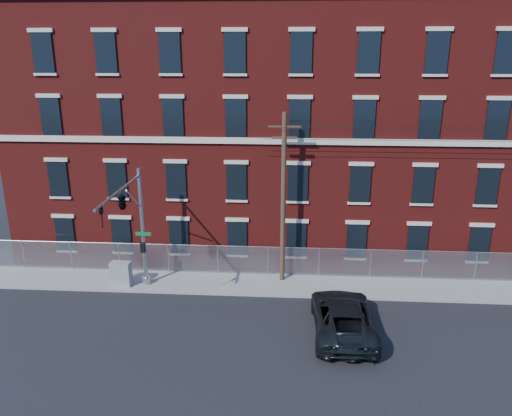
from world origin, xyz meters
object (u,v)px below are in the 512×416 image
object	(u,v)px
pickup_truck	(343,316)
traffic_signal_mast	(128,211)
utility_cabinet	(121,274)
utility_pole_near	(283,196)

from	to	relation	value
pickup_truck	traffic_signal_mast	bearing A→B (deg)	-11.21
traffic_signal_mast	pickup_truck	distance (m)	12.13
pickup_truck	utility_cabinet	xyz separation A→B (m)	(-12.45, 4.11, -0.01)
traffic_signal_mast	utility_cabinet	size ratio (longest dim) A/B	4.80
traffic_signal_mast	pickup_truck	size ratio (longest dim) A/B	1.14
traffic_signal_mast	utility_pole_near	bearing A→B (deg)	23.14
utility_pole_near	traffic_signal_mast	bearing A→B (deg)	-156.86
traffic_signal_mast	utility_cabinet	distance (m)	5.16
traffic_signal_mast	pickup_truck	bearing A→B (deg)	-10.71
pickup_truck	utility_cabinet	size ratio (longest dim) A/B	4.23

